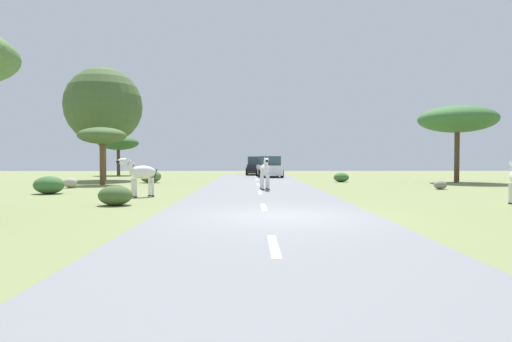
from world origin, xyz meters
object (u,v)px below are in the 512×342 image
zebra_1 (140,173)px  car_0 (269,167)px  zebra_0 (265,170)px  rock_1 (70,183)px  tree_5 (102,136)px  rock_0 (440,185)px  tree_3 (103,106)px  bush_3 (115,195)px  car_1 (256,166)px  tree_1 (457,120)px  bush_4 (341,177)px  bush_2 (151,176)px  bush_1 (49,185)px  tree_2 (118,143)px

zebra_1 → car_0: bearing=-57.1°
zebra_0 → rock_1: 10.63m
tree_5 → rock_0: bearing=-12.5°
tree_3 → bush_3: size_ratio=7.34×
tree_3 → car_0: bearing=18.4°
car_1 → rock_1: bearing=60.4°
zebra_1 → car_1: size_ratio=0.38×
tree_3 → tree_5: 6.49m
zebra_0 → car_1: bearing=-93.9°
tree_1 → rock_0: (-3.93, -6.49, -3.95)m
zebra_1 → tree_3: size_ratio=0.20×
zebra_0 → tree_1: tree_1 is taller
tree_1 → tree_5: bearing=-174.1°
tree_1 → bush_4: 8.52m
tree_5 → rock_1: tree_5 is taller
tree_3 → bush_2: 7.49m
zebra_0 → bush_3: zebra_0 is taller
car_1 → bush_1: size_ratio=3.29×
tree_2 → tree_3: bearing=-79.3°
car_0 → bush_4: (4.61, -6.85, -0.54)m
zebra_0 → rock_0: size_ratio=2.67×
bush_2 → tree_2: bearing=115.2°
tree_5 → zebra_0: bearing=-26.8°
bush_4 → zebra_1: bearing=-132.8°
bush_3 → rock_0: 16.20m
car_0 → tree_5: tree_5 is taller
car_0 → bush_4: car_0 is taller
tree_1 → bush_1: tree_1 is taller
bush_2 → rock_1: 5.95m
bush_4 → tree_1: bearing=-4.9°
bush_3 → zebra_0: bearing=52.6°
tree_3 → bush_1: 13.69m
rock_1 → tree_1: bearing=12.6°
zebra_0 → tree_1: 15.20m
zebra_1 → car_0: car_0 is taller
bush_4 → rock_1: bearing=-159.6°
zebra_1 → bush_2: 10.87m
bush_4 → bush_2: bearing=-176.2°
tree_5 → bush_1: bearing=-90.2°
car_1 → rock_1: (-10.23, -18.10, -0.57)m
tree_2 → rock_1: (2.83, -17.76, -2.77)m
tree_2 → rock_0: 29.44m
bush_3 → rock_1: 10.24m
car_1 → tree_2: 13.25m
car_0 → tree_2: (-14.08, 5.01, 2.20)m
car_0 → tree_5: (-10.52, -9.82, 2.08)m
bush_4 → rock_1: (-15.85, -5.90, -0.04)m
rock_0 → bush_2: bearing=158.9°
bush_1 → rock_0: (18.79, 2.73, -0.17)m
bush_1 → rock_0: size_ratio=2.04×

